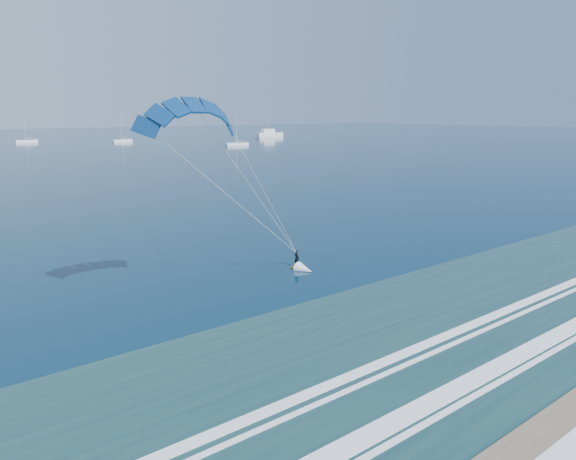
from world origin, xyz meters
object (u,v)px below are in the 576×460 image
(sailboat_4, at_px, (122,141))
(sailboat_5, at_px, (237,144))
(sailboat_3, at_px, (26,141))
(motor_yacht, at_px, (269,134))
(kitesurfer_rig, at_px, (254,191))

(sailboat_4, relative_size, sailboat_5, 0.85)
(sailboat_3, relative_size, sailboat_4, 1.05)
(sailboat_4, bearing_deg, sailboat_3, 148.34)
(motor_yacht, xyz_separation_m, sailboat_3, (-114.49, 21.53, -1.01))
(sailboat_3, distance_m, sailboat_4, 40.84)
(motor_yacht, distance_m, sailboat_3, 116.50)
(kitesurfer_rig, xyz_separation_m, sailboat_5, (89.04, 146.26, -6.88))
(sailboat_5, bearing_deg, motor_yacht, 44.48)
(sailboat_3, bearing_deg, sailboat_5, -49.11)
(kitesurfer_rig, height_order, sailboat_3, kitesurfer_rig)
(motor_yacht, distance_m, sailboat_5, 72.61)
(sailboat_5, bearing_deg, sailboat_3, 130.89)
(kitesurfer_rig, distance_m, motor_yacht, 242.34)
(kitesurfer_rig, distance_m, sailboat_4, 206.58)
(kitesurfer_rig, relative_size, motor_yacht, 1.11)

